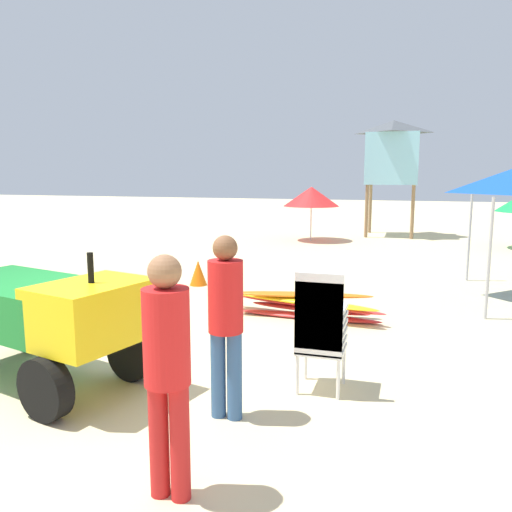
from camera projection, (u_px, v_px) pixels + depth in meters
ground at (82, 386)px, 5.52m from camera, size 80.00×80.00×0.00m
utility_cart at (41, 313)px, 5.49m from camera, size 2.76×1.83×1.50m
stacked_plastic_chairs at (320, 323)px, 5.23m from camera, size 0.48×0.48×1.29m
surfboard_pile at (305, 305)px, 8.12m from camera, size 2.64×0.90×0.40m
lifeguard_near_left at (167, 361)px, 3.48m from camera, size 0.32×0.32×1.73m
lifeguard_near_center at (226, 315)px, 4.66m from camera, size 0.32×0.32×1.72m
lifeguard_tower at (393, 152)px, 18.34m from camera, size 1.98×1.98×4.11m
beach_umbrella_mid at (311, 196)px, 17.21m from camera, size 1.87×1.87×1.82m
traffic_cone_far at (198, 273)px, 10.45m from camera, size 0.36×0.36×0.51m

